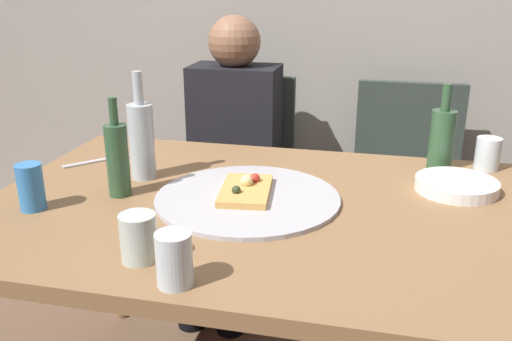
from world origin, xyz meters
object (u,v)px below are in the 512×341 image
(chair_right, at_px, (405,180))
(guest_in_sweater, at_px, (230,150))
(soda_can, at_px, (31,187))
(water_bottle, at_px, (142,139))
(plate_stack, at_px, (456,185))
(chair_left, at_px, (240,167))
(table_knife, at_px, (97,161))
(dining_table, at_px, (283,230))
(tumbler_far, at_px, (488,154))
(beer_bottle, at_px, (442,137))
(pizza_slice_last, at_px, (246,189))
(wine_bottle, at_px, (117,158))
(tumbler_near, at_px, (138,238))
(wine_glass, at_px, (174,259))
(pizza_tray, at_px, (248,198))

(chair_right, relative_size, guest_in_sweater, 0.77)
(soda_can, xyz_separation_m, chair_right, (0.98, 1.07, -0.29))
(chair_right, bearing_deg, water_bottle, 44.58)
(plate_stack, xyz_separation_m, chair_left, (-0.81, 0.69, -0.25))
(water_bottle, xyz_separation_m, table_knife, (-0.21, 0.10, -0.12))
(dining_table, distance_m, plate_stack, 0.51)
(dining_table, distance_m, tumbler_far, 0.72)
(beer_bottle, xyz_separation_m, guest_in_sweater, (-0.78, 0.34, -0.20))
(pizza_slice_last, xyz_separation_m, plate_stack, (0.56, 0.18, -0.01))
(dining_table, height_order, tumbler_far, tumbler_far)
(wine_bottle, height_order, soda_can, wine_bottle)
(beer_bottle, bearing_deg, tumbler_near, -131.22)
(pizza_slice_last, xyz_separation_m, wine_glass, (-0.03, -0.46, 0.03))
(beer_bottle, bearing_deg, chair_right, 97.88)
(water_bottle, height_order, plate_stack, water_bottle)
(pizza_tray, height_order, tumbler_far, tumbler_far)
(wine_glass, height_order, guest_in_sweater, guest_in_sweater)
(dining_table, xyz_separation_m, water_bottle, (-0.45, 0.11, 0.19))
(pizza_tray, bearing_deg, chair_left, 106.20)
(table_knife, bearing_deg, chair_right, 166.45)
(beer_bottle, relative_size, tumbler_near, 2.55)
(beer_bottle, height_order, soda_can, beer_bottle)
(tumbler_near, height_order, chair_right, chair_right)
(dining_table, height_order, soda_can, soda_can)
(chair_left, bearing_deg, beer_bottle, 147.53)
(pizza_slice_last, relative_size, wine_bottle, 0.86)
(wine_bottle, distance_m, beer_bottle, 0.97)
(wine_bottle, height_order, tumbler_far, wine_bottle)
(pizza_slice_last, relative_size, table_knife, 1.06)
(pizza_tray, relative_size, guest_in_sweater, 0.43)
(chair_left, bearing_deg, pizza_slice_last, 105.97)
(tumbler_far, distance_m, plate_stack, 0.25)
(table_knife, height_order, chair_right, chair_right)
(dining_table, distance_m, wine_glass, 0.47)
(pizza_slice_last, relative_size, water_bottle, 0.74)
(pizza_tray, height_order, chair_left, chair_left)
(dining_table, height_order, guest_in_sweater, guest_in_sweater)
(pizza_tray, xyz_separation_m, beer_bottle, (0.52, 0.39, 0.09))
(tumbler_far, bearing_deg, guest_in_sweater, 160.83)
(pizza_tray, relative_size, chair_right, 0.55)
(chair_right, bearing_deg, soda_can, 47.50)
(tumbler_near, xyz_separation_m, table_knife, (-0.41, 0.57, -0.05))
(water_bottle, height_order, chair_right, water_bottle)
(guest_in_sweater, bearing_deg, chair_left, -90.00)
(soda_can, height_order, table_knife, soda_can)
(pizza_tray, xyz_separation_m, water_bottle, (-0.34, 0.10, 0.11))
(beer_bottle, xyz_separation_m, soda_can, (-1.05, -0.57, -0.04))
(pizza_tray, bearing_deg, dining_table, -7.17)
(wine_bottle, distance_m, wine_glass, 0.51)
(pizza_tray, distance_m, plate_stack, 0.59)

